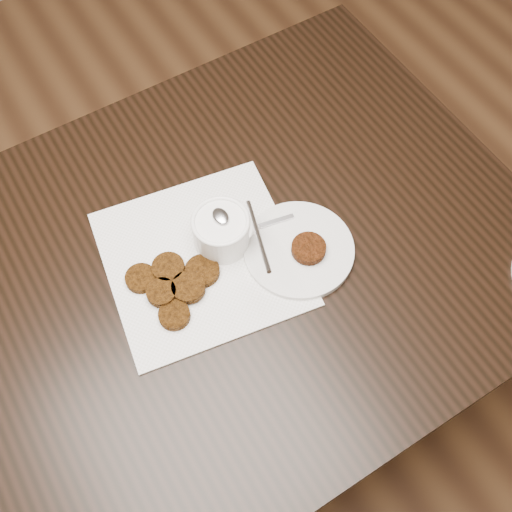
{
  "coord_description": "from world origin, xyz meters",
  "views": [
    {
      "loc": [
        -0.1,
        -0.37,
        1.68
      ],
      "look_at": [
        0.15,
        0.04,
        0.8
      ],
      "focal_mm": 42.3,
      "sensor_mm": 36.0,
      "label": 1
    }
  ],
  "objects": [
    {
      "name": "patty_cluster",
      "position": [
        0.01,
        0.08,
        0.76
      ],
      "size": [
        0.22,
        0.22,
        0.02
      ],
      "primitive_type": null,
      "rotation": [
        0.0,
        0.0,
        0.14
      ],
      "color": "#69390D",
      "rests_on": "napkin"
    },
    {
      "name": "table",
      "position": [
        0.01,
        0.09,
        0.38
      ],
      "size": [
        1.33,
        0.86,
        0.75
      ],
      "primitive_type": "cube",
      "color": "black",
      "rests_on": "floor"
    },
    {
      "name": "plate_with_patty",
      "position": [
        0.23,
        0.03,
        0.76
      ],
      "size": [
        0.23,
        0.23,
        0.03
      ],
      "primitive_type": null,
      "rotation": [
        0.0,
        0.0,
        -0.2
      ],
      "color": "silver",
      "rests_on": "table"
    },
    {
      "name": "floor",
      "position": [
        0.0,
        0.0,
        0.0
      ],
      "size": [
        4.0,
        4.0,
        0.0
      ],
      "primitive_type": "plane",
      "color": "brown",
      "rests_on": "ground"
    },
    {
      "name": "sauce_ramekin",
      "position": [
        0.13,
        0.12,
        0.82
      ],
      "size": [
        0.17,
        0.17,
        0.14
      ],
      "primitive_type": null,
      "rotation": [
        0.0,
        0.0,
        -0.42
      ],
      "color": "white",
      "rests_on": "napkin"
    },
    {
      "name": "napkin",
      "position": [
        0.08,
        0.11,
        0.75
      ],
      "size": [
        0.37,
        0.37,
        0.0
      ],
      "primitive_type": "cube",
      "rotation": [
        0.0,
        0.0,
        -0.17
      ],
      "color": "white",
      "rests_on": "table"
    }
  ]
}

